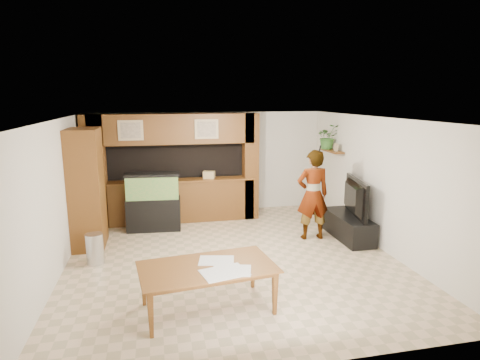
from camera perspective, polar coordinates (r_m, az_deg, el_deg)
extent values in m
plane|color=#D0B290|center=(7.74, -1.19, -10.92)|extent=(6.50, 6.50, 0.00)
plane|color=white|center=(7.15, -1.28, 8.68)|extent=(6.50, 6.50, 0.00)
plane|color=silver|center=(10.49, -4.59, 2.48)|extent=(6.00, 0.00, 6.00)
plane|color=silver|center=(7.40, -24.71, -2.49)|extent=(0.00, 6.50, 6.50)
plane|color=silver|center=(8.42, 19.26, -0.45)|extent=(0.00, 6.50, 6.50)
cube|color=brown|center=(9.79, -9.12, -3.09)|extent=(3.80, 0.35, 1.00)
cube|color=brown|center=(9.67, -9.22, -0.11)|extent=(3.80, 0.43, 0.04)
cube|color=brown|center=(9.50, -9.47, 7.17)|extent=(3.80, 0.35, 0.70)
cube|color=brown|center=(9.71, -19.94, 1.06)|extent=(0.50, 0.35, 2.60)
cube|color=brown|center=(9.88, 1.50, 1.94)|extent=(0.35, 0.35, 2.60)
cube|color=black|center=(10.14, -9.47, 2.89)|extent=(4.20, 0.45, 0.85)
cube|color=tan|center=(9.31, -15.29, 6.82)|extent=(0.55, 0.03, 0.45)
cube|color=tan|center=(9.29, -15.30, 6.82)|extent=(0.43, 0.01, 0.35)
cube|color=tan|center=(9.37, -4.79, 7.23)|extent=(0.55, 0.03, 0.45)
cube|color=tan|center=(9.35, -4.77, 7.22)|extent=(0.43, 0.01, 0.35)
cylinder|color=black|center=(8.25, -23.40, 3.24)|extent=(0.04, 0.25, 0.25)
cylinder|color=white|center=(8.24, -23.23, 3.25)|extent=(0.01, 0.21, 0.21)
cube|color=brown|center=(9.98, 12.90, 4.07)|extent=(0.25, 0.90, 0.04)
cube|color=brown|center=(8.54, -20.96, -1.15)|extent=(0.60, 0.98, 2.38)
cylinder|color=#B2B2B7|center=(7.82, -19.94, -9.19)|extent=(0.31, 0.31, 0.57)
cube|color=black|center=(9.34, -12.16, -4.76)|extent=(1.19, 0.45, 0.74)
cube|color=#2E7444|center=(9.18, -12.32, -0.99)|extent=(1.14, 0.42, 0.52)
cube|color=black|center=(9.12, -12.40, 0.78)|extent=(1.19, 0.45, 0.06)
cube|color=black|center=(8.96, 15.11, -6.41)|extent=(0.55, 1.51, 0.50)
imported|color=black|center=(8.79, 15.33, -2.38)|extent=(0.45, 1.39, 0.80)
cube|color=tan|center=(9.76, 13.48, 4.54)|extent=(0.05, 0.14, 0.18)
imported|color=#34692A|center=(10.09, 12.39, 6.04)|extent=(0.56, 0.48, 0.61)
imported|color=#A17C58|center=(8.58, 10.31, -2.09)|extent=(0.71, 0.47, 1.92)
cylinder|color=black|center=(8.28, 11.30, 4.37)|extent=(0.03, 0.09, 0.15)
imported|color=brown|center=(5.85, -4.52, -15.23)|extent=(2.00, 1.27, 0.66)
cube|color=silver|center=(5.53, -2.26, -13.01)|extent=(0.69, 0.56, 0.01)
cube|color=silver|center=(5.59, -1.19, -12.72)|extent=(0.60, 0.50, 0.01)
cube|color=silver|center=(5.91, -3.37, -11.35)|extent=(0.56, 0.46, 0.01)
cube|color=tan|center=(9.72, -4.43, 0.73)|extent=(0.31, 0.26, 0.18)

